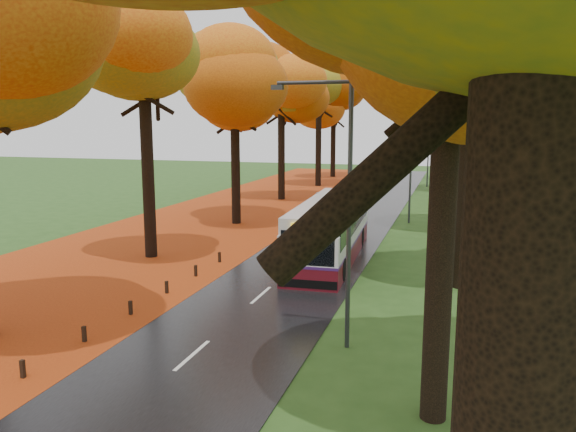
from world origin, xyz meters
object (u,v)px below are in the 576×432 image
at_px(streetlamp_mid, 407,153).
at_px(streetlamp_far, 426,141).
at_px(bus, 330,229).
at_px(car_white, 325,202).
at_px(streetlamp_near, 341,194).
at_px(car_silver, 332,198).
at_px(car_dark, 347,188).

height_order(streetlamp_mid, streetlamp_far, same).
xyz_separation_m(streetlamp_far, bus, (-2.63, -33.47, -3.15)).
xyz_separation_m(streetlamp_mid, car_white, (-6.18, 2.72, -3.91)).
bearing_deg(streetlamp_near, car_silver, 102.81).
height_order(streetlamp_mid, bus, streetlamp_mid).
bearing_deg(bus, car_silver, 99.10).
distance_m(streetlamp_mid, car_dark, 14.22).
distance_m(streetlamp_far, car_dark, 12.38).
bearing_deg(streetlamp_far, car_dark, -122.48).
bearing_deg(bus, streetlamp_near, -78.95).
bearing_deg(car_dark, car_white, -91.89).
bearing_deg(car_silver, bus, -69.69).
xyz_separation_m(car_white, car_dark, (-0.11, 9.39, -0.07)).
xyz_separation_m(bus, car_dark, (-3.67, 23.58, -0.82)).
bearing_deg(streetlamp_near, bus, 104.01).
bearing_deg(bus, car_dark, 95.88).
bearing_deg(streetlamp_near, car_white, 104.04).
bearing_deg(car_white, bus, -94.73).
distance_m(streetlamp_near, bus, 11.30).
xyz_separation_m(streetlamp_far, car_silver, (-6.30, -16.31, -4.00)).
height_order(bus, car_dark, bus).
bearing_deg(car_silver, streetlamp_far, 77.14).
bearing_deg(bus, streetlamp_far, 82.55).
xyz_separation_m(bus, car_white, (-3.56, 14.19, -0.76)).
distance_m(bus, car_dark, 23.88).
bearing_deg(streetlamp_far, bus, -94.49).
relative_size(streetlamp_near, car_silver, 1.95).
xyz_separation_m(streetlamp_mid, car_dark, (-6.30, 12.11, -3.98)).
xyz_separation_m(streetlamp_near, car_dark, (-6.30, 34.11, -3.98)).
distance_m(streetlamp_far, car_white, 20.62).
bearing_deg(streetlamp_far, car_white, -107.78).
distance_m(car_white, car_silver, 2.97).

